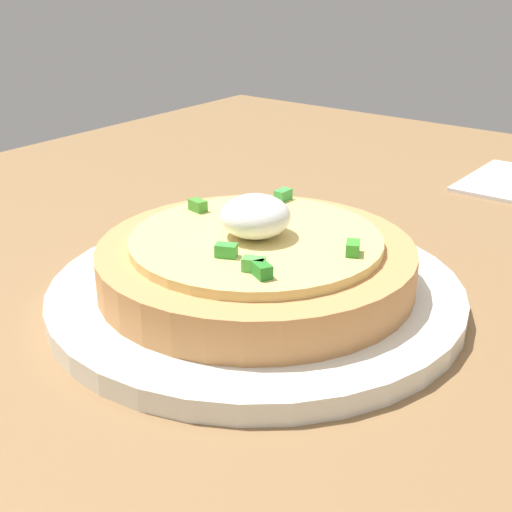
% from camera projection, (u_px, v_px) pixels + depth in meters
% --- Properties ---
extents(dining_table, '(1.23, 0.78, 0.02)m').
position_uv_depth(dining_table, '(134.00, 305.00, 0.50)').
color(dining_table, olive).
rests_on(dining_table, ground).
extents(plate, '(0.27, 0.27, 0.01)m').
position_uv_depth(plate, '(256.00, 293.00, 0.47)').
color(plate, white).
rests_on(plate, dining_table).
extents(pizza, '(0.21, 0.21, 0.06)m').
position_uv_depth(pizza, '(256.00, 260.00, 0.47)').
color(pizza, tan).
rests_on(pizza, plate).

